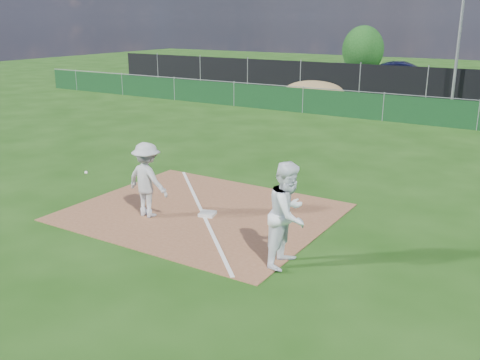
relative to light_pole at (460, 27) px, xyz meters
The scene contains 14 objects.
ground 13.40m from the light_pole, 96.74° to the right, with size 90.00×90.00×0.00m, color #19420E.
infield_dirt 22.11m from the light_pole, 93.95° to the right, with size 6.00×5.00×0.02m, color brown.
foul_line 22.11m from the light_pole, 93.95° to the right, with size 0.08×7.00×0.01m, color white.
green_fence 8.55m from the light_pole, 101.02° to the right, with size 44.00×0.05×1.20m, color black.
dirt_mound 8.46m from the light_pole, 147.13° to the right, with size 3.38×2.60×1.17m, color olive.
black_fence 3.46m from the light_pole, 168.69° to the left, with size 46.00×0.04×1.80m, color black.
parking_lot 6.80m from the light_pole, 105.80° to the left, with size 46.00×9.00×0.01m, color black.
light_pole is the anchor object (origin of this frame).
first_base 22.22m from the light_pole, 93.26° to the right, with size 0.35×0.35×0.07m, color silver.
play_at_first 22.91m from the light_pole, 96.11° to the right, with size 2.55×0.74×1.77m.
runner 23.35m from the light_pole, 86.21° to the right, with size 0.99×0.77×2.03m, color white.
car_left 9.50m from the light_pole, 154.42° to the left, with size 1.91×4.76×1.62m, color #A0A4A8.
car_mid 7.66m from the light_pole, 127.46° to the left, with size 1.69×4.85×1.60m, color black.
tree_left 14.28m from the light_pole, 130.10° to the left, with size 3.28×3.28×3.89m.
Camera 1 is at (7.20, -8.82, 4.54)m, focal length 40.00 mm.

